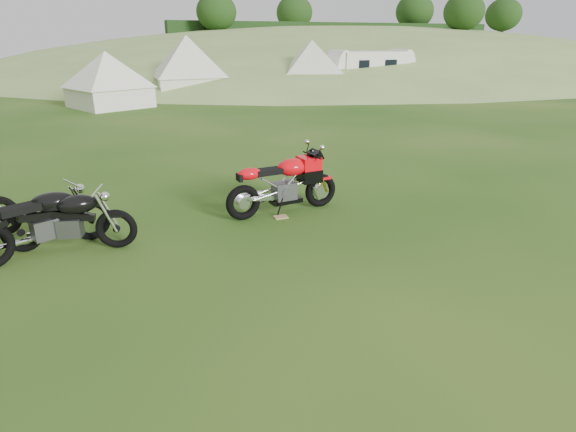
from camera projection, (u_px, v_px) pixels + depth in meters
name	position (u px, v px, depth m)	size (l,w,h in m)	color
ground	(309.00, 267.00, 6.56)	(120.00, 120.00, 0.00)	#16410E
hillside	(344.00, 67.00, 49.95)	(80.00, 64.00, 8.00)	olive
hedgerow	(344.00, 67.00, 49.95)	(36.00, 1.20, 8.60)	black
sport_motorcycle	(283.00, 180.00, 8.37)	(2.03, 0.51, 1.22)	red
plywood_board	(281.00, 217.00, 8.35)	(0.23, 0.18, 0.02)	tan
vintage_moto_b	(67.00, 219.00, 6.91)	(1.86, 0.43, 0.98)	black
vintage_moto_c	(42.00, 220.00, 6.80)	(1.95, 0.45, 1.03)	black
tent_left	(108.00, 78.00, 20.98)	(2.85, 2.85, 2.47)	white
tent_mid	(188.00, 68.00, 25.00)	(3.31, 3.31, 2.87)	silver
tent_right	(312.00, 68.00, 25.84)	(3.15, 3.15, 2.73)	beige
caravan	(370.00, 71.00, 26.89)	(4.78, 2.14, 2.24)	white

